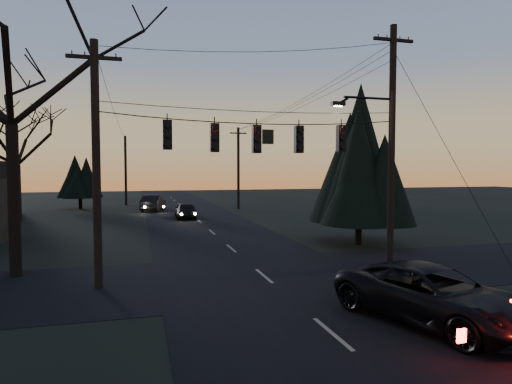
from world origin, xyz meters
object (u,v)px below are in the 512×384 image
object	(u,v)px
utility_pole_left	(99,288)
evergreen_right	(359,159)
sedan_oncoming_b	(153,203)
utility_pole_right	(390,268)
bare_tree_left	(10,63)
suv_near	(433,295)
utility_pole_far_r	(238,209)
utility_pole_far_l	(126,205)
sedan_oncoming_a	(186,210)

from	to	relation	value
utility_pole_left	evergreen_right	size ratio (longest dim) A/B	1.04
sedan_oncoming_b	utility_pole_right	bearing A→B (deg)	120.31
bare_tree_left	sedan_oncoming_b	size ratio (longest dim) A/B	2.42
utility_pole_right	suv_near	bearing A→B (deg)	-113.18
utility_pole_right	utility_pole_far_r	distance (m)	28.00
utility_pole_right	utility_pole_far_l	world-z (taller)	utility_pole_right
utility_pole_right	bare_tree_left	xyz separation A→B (m)	(-14.72, 2.57, 8.13)
suv_near	sedan_oncoming_b	bearing A→B (deg)	82.10
utility_pole_right	evergreen_right	distance (m)	7.25
utility_pole_right	suv_near	distance (m)	6.57
utility_pole_far_r	evergreen_right	bearing A→B (deg)	-86.23
evergreen_right	utility_pole_right	bearing A→B (deg)	-105.59
utility_pole_left	sedan_oncoming_a	distance (m)	21.17
evergreen_right	suv_near	size ratio (longest dim) A/B	1.50
utility_pole_right	bare_tree_left	distance (m)	17.01
utility_pole_right	sedan_oncoming_a	world-z (taller)	utility_pole_right
utility_pole_far_r	suv_near	bearing A→B (deg)	-94.32
utility_pole_far_r	sedan_oncoming_a	xyz separation A→B (m)	(-6.30, -7.49, 0.70)
sedan_oncoming_b	evergreen_right	bearing A→B (deg)	127.31
utility_pole_far_l	suv_near	size ratio (longest dim) A/B	1.48
utility_pole_right	utility_pole_far_l	bearing A→B (deg)	107.72
utility_pole_right	utility_pole_left	bearing A→B (deg)	180.00
utility_pole_left	suv_near	world-z (taller)	utility_pole_left
evergreen_right	sedan_oncoming_b	xyz separation A→B (m)	(-10.19, 22.56, -3.88)
utility_pole_far_l	bare_tree_left	size ratio (longest dim) A/B	0.69
utility_pole_right	utility_pole_far_l	distance (m)	37.79
utility_pole_far_l	evergreen_right	xyz separation A→B (m)	(12.99, -30.65, 4.67)
utility_pole_left	bare_tree_left	xyz separation A→B (m)	(-3.22, 2.57, 8.13)
suv_near	utility_pole_far_l	bearing A→B (deg)	83.85
utility_pole_left	sedan_oncoming_a	bearing A→B (deg)	75.78
utility_pole_far_r	utility_pole_far_l	distance (m)	14.01
utility_pole_far_l	sedan_oncoming_a	xyz separation A→B (m)	(5.20, -15.49, 0.70)
sedan_oncoming_a	sedan_oncoming_b	distance (m)	7.77
suv_near	utility_pole_far_r	bearing A→B (deg)	67.52
evergreen_right	sedan_oncoming_a	bearing A→B (deg)	117.19
bare_tree_left	suv_near	distance (m)	16.60
sedan_oncoming_a	suv_near	bearing A→B (deg)	99.25
utility_pole_right	utility_pole_far_l	xyz separation A→B (m)	(-11.50, 36.00, 0.00)
utility_pole_right	utility_pole_left	distance (m)	11.50
sedan_oncoming_a	utility_pole_far_r	bearing A→B (deg)	-128.84
utility_pole_far_l	suv_near	world-z (taller)	utility_pole_far_l
bare_tree_left	sedan_oncoming_a	xyz separation A→B (m)	(8.42, 17.94, -7.43)
utility_pole_right	suv_near	size ratio (longest dim) A/B	1.84
utility_pole_right	bare_tree_left	world-z (taller)	bare_tree_left
evergreen_right	sedan_oncoming_b	distance (m)	25.06
utility_pole_right	suv_near	world-z (taller)	utility_pole_right
sedan_oncoming_a	bare_tree_left	bearing A→B (deg)	66.11
utility_pole_far_l	bare_tree_left	world-z (taller)	bare_tree_left
sedan_oncoming_b	suv_near	bearing A→B (deg)	113.25
utility_pole_right	bare_tree_left	size ratio (longest dim) A/B	0.86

